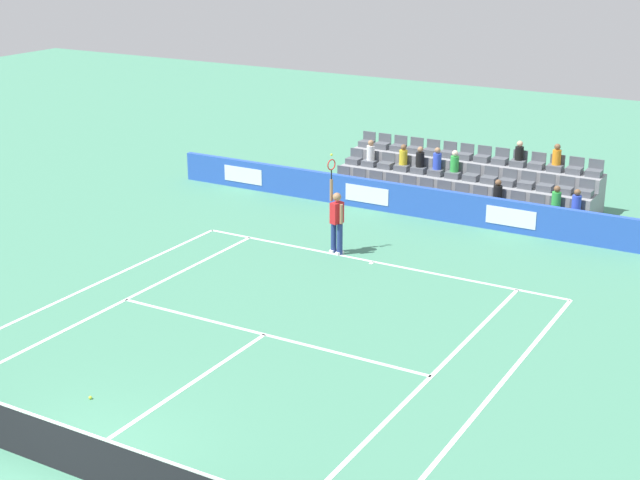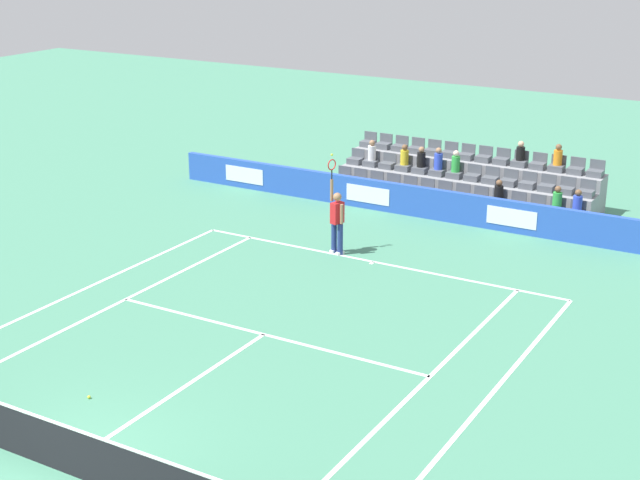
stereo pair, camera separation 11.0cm
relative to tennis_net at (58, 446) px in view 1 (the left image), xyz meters
name	(u,v)px [view 1 (the left image)]	position (x,y,z in m)	size (l,w,h in m)	color
ground_plane	(61,471)	(0.00, 0.00, -0.49)	(80.00, 80.00, 0.00)	#47896B
line_baseline	(373,262)	(0.00, -11.89, -0.49)	(10.97, 0.10, 0.01)	white
line_service	(265,334)	(0.00, -6.40, -0.49)	(8.23, 0.10, 0.01)	white
line_centre_service	(177,393)	(0.00, -3.20, -0.49)	(0.10, 6.40, 0.01)	white
line_singles_sideline_left	(113,306)	(4.12, -5.95, -0.49)	(0.10, 11.89, 0.01)	white
line_singles_sideline_right	(422,385)	(-4.12, -5.95, -0.49)	(0.10, 11.89, 0.01)	white
line_doubles_sideline_left	(72,295)	(5.49, -5.95, -0.49)	(0.10, 11.89, 0.01)	white
line_doubles_sideline_right	(486,402)	(-5.49, -5.95, -0.49)	(0.10, 11.89, 0.01)	white
line_centre_mark	(372,263)	(0.00, -11.79, -0.49)	(0.10, 0.20, 0.01)	white
sponsor_barrier	(437,205)	(0.00, -16.29, 0.00)	(19.39, 0.22, 0.98)	blue
tennis_net	(58,446)	(0.00, 0.00, 0.00)	(11.97, 0.10, 1.07)	#33383D
tennis_player	(337,220)	(1.23, -11.99, 0.50)	(0.51, 0.41, 2.85)	navy
stadium_stand	(465,185)	(-0.01, -18.60, 0.06)	(8.68, 2.85, 2.15)	gray
loose_tennis_ball	(90,398)	(1.33, -2.15, -0.46)	(0.07, 0.07, 0.07)	#D1E533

